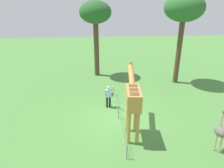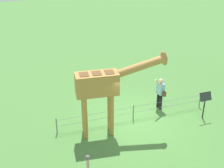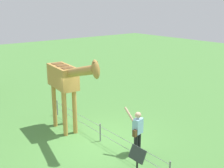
% 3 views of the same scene
% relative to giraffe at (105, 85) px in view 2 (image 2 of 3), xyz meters
% --- Properties ---
extents(ground_plane, '(60.00, 60.00, 0.00)m').
position_rel_giraffe_xyz_m(ground_plane, '(1.52, 0.48, -2.24)').
color(ground_plane, '#4C843D').
extents(giraffe, '(3.84, 0.87, 3.53)m').
position_rel_giraffe_xyz_m(giraffe, '(0.00, 0.00, 0.00)').
color(giraffe, '#BC8942').
rests_on(giraffe, ground_plane).
extents(visitor, '(0.63, 0.57, 1.72)m').
position_rel_giraffe_xyz_m(visitor, '(3.08, 1.06, -1.33)').
color(visitor, black).
rests_on(visitor, ground_plane).
extents(info_sign, '(0.56, 0.21, 1.32)m').
position_rel_giraffe_xyz_m(info_sign, '(4.59, -0.38, -1.29)').
color(info_sign, black).
rests_on(info_sign, ground_plane).
extents(wire_fence, '(7.05, 0.05, 0.75)m').
position_rel_giraffe_xyz_m(wire_fence, '(1.52, 0.56, -1.83)').
color(wire_fence, slate).
rests_on(wire_fence, ground_plane).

